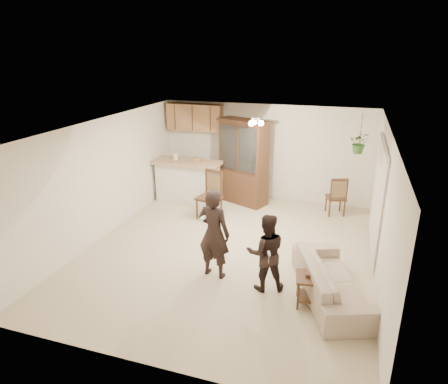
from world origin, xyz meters
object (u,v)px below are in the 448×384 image
(side_table, at_px, (310,290))
(chair_hutch_left, at_px, (237,189))
(sofa, at_px, (331,277))
(adult, at_px, (214,229))
(china_hutch, at_px, (243,163))
(chair_bar, at_px, (209,205))
(child, at_px, (266,252))
(chair_hutch_right, at_px, (335,203))

(side_table, bearing_deg, chair_hutch_left, 119.90)
(sofa, relative_size, adult, 1.04)
(china_hutch, height_order, chair_bar, china_hutch)
(sofa, bearing_deg, chair_hutch_left, 14.06)
(side_table, distance_m, chair_bar, 3.83)
(side_table, bearing_deg, china_hutch, 118.71)
(chair_hutch_left, bearing_deg, chair_bar, -66.14)
(child, relative_size, chair_bar, 1.18)
(sofa, xyz_separation_m, chair_hutch_left, (-2.71, 3.88, -0.08))
(child, relative_size, side_table, 2.45)
(sofa, distance_m, chair_hutch_right, 3.60)
(sofa, relative_size, china_hutch, 0.86)
(adult, relative_size, china_hutch, 0.83)
(adult, xyz_separation_m, chair_bar, (-0.96, 2.39, -0.58))
(adult, distance_m, side_table, 1.87)
(chair_hutch_left, height_order, chair_hutch_right, chair_hutch_left)
(chair_bar, bearing_deg, china_hutch, 82.34)
(chair_bar, bearing_deg, chair_hutch_right, 35.67)
(sofa, bearing_deg, adult, 67.79)
(child, bearing_deg, chair_hutch_right, -124.27)
(adult, height_order, chair_hutch_left, adult)
(chair_hutch_left, relative_size, chair_hutch_right, 1.04)
(child, xyz_separation_m, side_table, (0.77, -0.22, -0.42))
(chair_bar, bearing_deg, side_table, -32.26)
(sofa, relative_size, chair_bar, 1.64)
(side_table, bearing_deg, chair_hutch_right, 87.57)
(chair_bar, distance_m, chair_hutch_right, 3.07)
(china_hutch, height_order, chair_hutch_right, china_hutch)
(adult, distance_m, china_hutch, 3.68)
(child, bearing_deg, adult, -28.12)
(child, height_order, chair_hutch_left, child)
(adult, distance_m, chair_bar, 2.64)
(adult, height_order, chair_hutch_right, adult)
(adult, xyz_separation_m, side_table, (1.72, -0.36, -0.64))
(chair_bar, bearing_deg, sofa, -25.80)
(adult, relative_size, chair_hutch_left, 1.78)
(adult, relative_size, child, 1.33)
(sofa, bearing_deg, china_hutch, 13.16)
(china_hutch, bearing_deg, chair_bar, -88.22)
(sofa, relative_size, child, 1.39)
(child, height_order, china_hutch, china_hutch)
(child, distance_m, china_hutch, 4.06)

